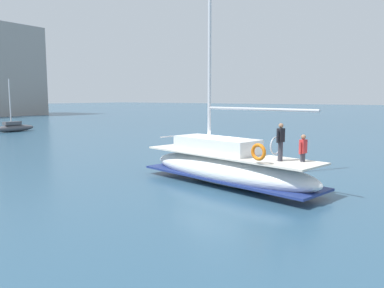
# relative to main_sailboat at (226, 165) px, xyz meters

# --- Properties ---
(ground_plane) EXTENTS (400.00, 400.00, 0.00)m
(ground_plane) POSITION_rel_main_sailboat_xyz_m (0.96, 0.85, -0.91)
(ground_plane) COLOR #2D516B
(main_sailboat) EXTENTS (4.44, 9.89, 13.11)m
(main_sailboat) POSITION_rel_main_sailboat_xyz_m (0.00, 0.00, 0.00)
(main_sailboat) COLOR white
(main_sailboat) RESTS_ON ground
(moored_sloop_far) EXTENTS (5.09, 1.24, 6.20)m
(moored_sloop_far) POSITION_rel_main_sailboat_xyz_m (10.44, 34.40, -0.38)
(moored_sloop_far) COLOR #4C4C51
(moored_sloop_far) RESTS_ON ground
(mooring_buoy) EXTENTS (0.54, 0.54, 0.87)m
(mooring_buoy) POSITION_rel_main_sailboat_xyz_m (7.53, 3.61, -0.75)
(mooring_buoy) COLOR silver
(mooring_buoy) RESTS_ON ground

